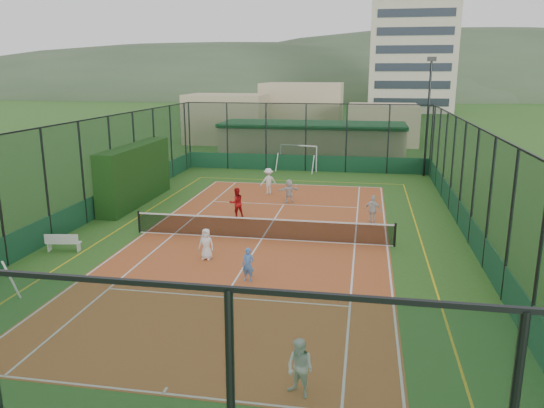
# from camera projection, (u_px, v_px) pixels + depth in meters

# --- Properties ---
(ground) EXTENTS (300.00, 300.00, 0.00)m
(ground) POSITION_uv_depth(u_px,v_px,m) (262.00, 239.00, 23.64)
(ground) COLOR #305E20
(ground) RESTS_ON ground
(court_slab) EXTENTS (11.17, 23.97, 0.01)m
(court_slab) POSITION_uv_depth(u_px,v_px,m) (262.00, 239.00, 23.64)
(court_slab) COLOR #AC5126
(court_slab) RESTS_ON ground
(tennis_net) EXTENTS (11.67, 0.12, 1.06)m
(tennis_net) POSITION_uv_depth(u_px,v_px,m) (262.00, 228.00, 23.51)
(tennis_net) COLOR black
(tennis_net) RESTS_ON ground
(perimeter_fence) EXTENTS (18.12, 34.12, 5.00)m
(perimeter_fence) POSITION_uv_depth(u_px,v_px,m) (261.00, 184.00, 23.03)
(perimeter_fence) COLOR black
(perimeter_fence) RESTS_ON ground
(floodlight_ne) EXTENTS (0.60, 0.26, 8.25)m
(floodlight_ne) POSITION_uv_depth(u_px,v_px,m) (428.00, 118.00, 37.04)
(floodlight_ne) COLOR black
(floodlight_ne) RESTS_ON ground
(clubhouse) EXTENTS (15.20, 7.20, 3.15)m
(clubhouse) POSITION_uv_depth(u_px,v_px,m) (312.00, 142.00, 44.27)
(clubhouse) COLOR tan
(clubhouse) RESTS_ON ground
(apartment_tower) EXTENTS (15.00, 12.00, 30.00)m
(apartment_tower) POSITION_uv_depth(u_px,v_px,m) (413.00, 28.00, 96.30)
(apartment_tower) COLOR beige
(apartment_tower) RESTS_ON ground
(distant_hills) EXTENTS (200.00, 60.00, 24.00)m
(distant_hills) POSITION_uv_depth(u_px,v_px,m) (353.00, 95.00, 166.92)
(distant_hills) COLOR #384C33
(distant_hills) RESTS_ON ground
(hedge_left) EXTENTS (1.13, 7.52, 3.29)m
(hedge_left) POSITION_uv_depth(u_px,v_px,m) (135.00, 175.00, 29.77)
(hedge_left) COLOR black
(hedge_left) RESTS_ON ground
(white_bench) EXTENTS (1.45, 0.59, 0.79)m
(white_bench) POSITION_uv_depth(u_px,v_px,m) (64.00, 242.00, 21.99)
(white_bench) COLOR white
(white_bench) RESTS_ON ground
(futsal_goal_far) EXTENTS (3.07, 1.49, 1.90)m
(futsal_goal_far) POSITION_uv_depth(u_px,v_px,m) (298.00, 158.00, 39.79)
(futsal_goal_far) COLOR white
(futsal_goal_far) RESTS_ON ground
(child_near_left) EXTENTS (0.64, 0.44, 1.25)m
(child_near_left) POSITION_uv_depth(u_px,v_px,m) (206.00, 244.00, 20.97)
(child_near_left) COLOR white
(child_near_left) RESTS_ON court_slab
(child_near_mid) EXTENTS (0.49, 0.37, 1.22)m
(child_near_mid) POSITION_uv_depth(u_px,v_px,m) (248.00, 265.00, 18.77)
(child_near_mid) COLOR #487CCC
(child_near_mid) RESTS_ON court_slab
(child_near_right) EXTENTS (0.86, 0.80, 1.41)m
(child_near_right) POSITION_uv_depth(u_px,v_px,m) (300.00, 368.00, 12.04)
(child_near_right) COLOR white
(child_near_right) RESTS_ON court_slab
(child_far_left) EXTENTS (1.18, 1.03, 1.59)m
(child_far_left) POSITION_uv_depth(u_px,v_px,m) (268.00, 181.00, 32.17)
(child_far_left) COLOR white
(child_far_left) RESTS_ON court_slab
(child_far_right) EXTENTS (0.91, 0.62, 1.44)m
(child_far_right) POSITION_uv_depth(u_px,v_px,m) (373.00, 210.00, 25.75)
(child_far_right) COLOR silver
(child_far_right) RESTS_ON court_slab
(child_far_back) EXTENTS (1.30, 0.94, 1.35)m
(child_far_back) POSITION_uv_depth(u_px,v_px,m) (289.00, 191.00, 30.03)
(child_far_back) COLOR silver
(child_far_back) RESTS_ON court_slab
(coach) EXTENTS (0.95, 0.90, 1.54)m
(coach) POSITION_uv_depth(u_px,v_px,m) (236.00, 203.00, 26.98)
(coach) COLOR #B51315
(coach) RESTS_ON court_slab
(tennis_balls) EXTENTS (5.27, 1.06, 0.07)m
(tennis_balls) POSITION_uv_depth(u_px,v_px,m) (287.00, 232.00, 24.62)
(tennis_balls) COLOR #CCE033
(tennis_balls) RESTS_ON court_slab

